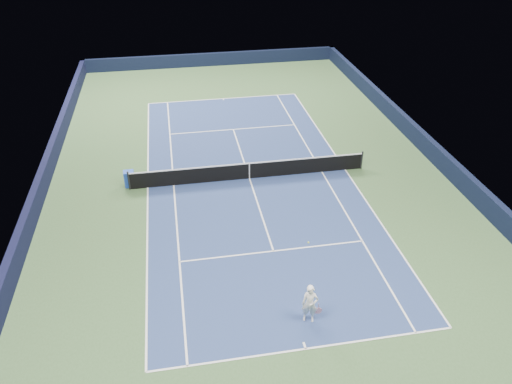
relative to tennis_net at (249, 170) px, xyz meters
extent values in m
plane|color=#36542E|center=(0.00, 0.00, -0.50)|extent=(40.00, 40.00, 0.00)
cube|color=black|center=(0.00, 19.82, 0.05)|extent=(22.00, 0.35, 1.10)
cube|color=black|center=(10.82, 0.00, 0.05)|extent=(0.35, 40.00, 1.10)
cube|color=black|center=(-10.82, 0.00, 0.05)|extent=(0.35, 40.00, 1.10)
cube|color=navy|center=(0.00, 0.00, -0.50)|extent=(10.97, 23.77, 0.01)
cube|color=white|center=(0.00, 11.88, -0.50)|extent=(10.97, 0.08, 0.00)
cube|color=white|center=(0.00, -11.88, -0.50)|extent=(10.97, 0.08, 0.00)
cube|color=white|center=(5.49, 0.00, -0.50)|extent=(0.08, 23.77, 0.00)
cube|color=white|center=(-5.49, 0.00, -0.50)|extent=(0.08, 23.77, 0.00)
cube|color=white|center=(4.12, 0.00, -0.50)|extent=(0.08, 23.77, 0.00)
cube|color=white|center=(-4.12, 0.00, -0.50)|extent=(0.08, 23.77, 0.00)
cube|color=white|center=(0.00, 6.40, -0.50)|extent=(8.23, 0.08, 0.00)
cube|color=white|center=(0.00, -6.40, -0.50)|extent=(8.23, 0.08, 0.00)
cube|color=white|center=(0.00, 0.00, -0.50)|extent=(0.08, 12.80, 0.00)
cube|color=white|center=(0.00, 11.73, -0.50)|extent=(0.08, 0.30, 0.00)
cube|color=white|center=(0.00, -11.73, -0.50)|extent=(0.08, 0.30, 0.00)
cylinder|color=black|center=(-6.40, 0.00, 0.03)|extent=(0.10, 0.10, 1.07)
cylinder|color=black|center=(6.40, 0.00, 0.03)|extent=(0.10, 0.10, 1.07)
cube|color=black|center=(0.00, 0.00, -0.05)|extent=(12.80, 0.03, 0.91)
cube|color=white|center=(0.00, 0.00, 0.44)|extent=(12.80, 0.04, 0.06)
cube|color=white|center=(0.00, 0.00, -0.05)|extent=(0.05, 0.04, 0.91)
cube|color=blue|center=(-6.40, 0.38, -0.07)|extent=(0.55, 0.50, 0.87)
cube|color=white|center=(-6.11, 0.38, -0.05)|extent=(0.04, 0.39, 0.39)
imported|color=white|center=(0.46, -10.58, 0.31)|extent=(0.68, 0.54, 1.62)
cylinder|color=pink|center=(0.78, -10.63, 0.20)|extent=(0.03, 0.03, 0.27)
cylinder|color=black|center=(0.78, -10.63, -0.04)|extent=(0.27, 0.02, 0.27)
cylinder|color=pink|center=(0.78, -10.63, -0.04)|extent=(0.29, 0.03, 0.29)
sphere|color=#C8DD2E|center=(0.56, -9.58, 2.34)|extent=(0.07, 0.07, 0.07)
camera|label=1|loc=(-3.79, -23.20, 13.41)|focal=35.00mm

